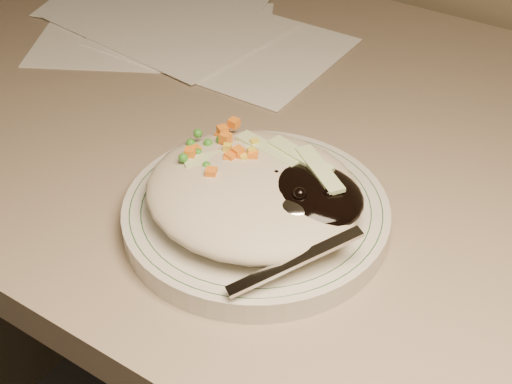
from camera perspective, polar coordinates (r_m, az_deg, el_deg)
The scene contains 5 objects.
desk at distance 0.86m, azimuth 11.69°, elevation -8.84°, with size 1.40×0.70×0.74m.
plate at distance 0.64m, azimuth 0.00°, elevation -1.82°, with size 0.24×0.24×0.02m, color beige.
plate_rim at distance 0.63m, azimuth 0.00°, elevation -1.13°, with size 0.23×0.23×0.00m.
meal at distance 0.62m, azimuth 0.29°, elevation 0.23°, with size 0.21×0.19×0.05m.
papers at distance 1.00m, azimuth -6.48°, elevation 13.31°, with size 0.47×0.39×0.00m.
Camera 1 is at (0.17, 0.81, 1.17)m, focal length 50.00 mm.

